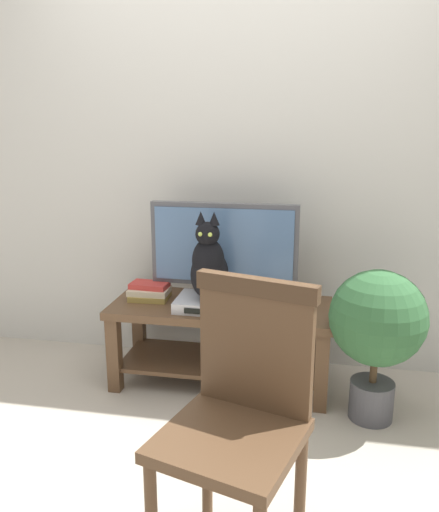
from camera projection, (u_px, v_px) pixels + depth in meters
name	position (u px, v px, depth m)	size (l,w,h in m)	color
ground_plane	(208.00, 442.00, 2.46)	(12.00, 12.00, 0.00)	#ADA393
back_wall	(242.00, 134.00, 3.07)	(7.00, 0.12, 2.80)	beige
tv_stand	(221.00, 328.00, 2.95)	(1.23, 0.51, 0.48)	#513823
tv	(224.00, 249.00, 2.92)	(0.83, 0.20, 0.56)	#4C4C51
media_box	(210.00, 303.00, 2.86)	(0.36, 0.29, 0.06)	#BCBCC1
cat	(209.00, 266.00, 2.79)	(0.20, 0.34, 0.49)	black
wooden_chair	(241.00, 405.00, 1.70)	(0.53, 0.53, 0.98)	#513823
book_stack	(150.00, 291.00, 3.00)	(0.23, 0.18, 0.09)	olive
potted_plant	(377.00, 325.00, 2.54)	(0.47, 0.47, 0.78)	#47474C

